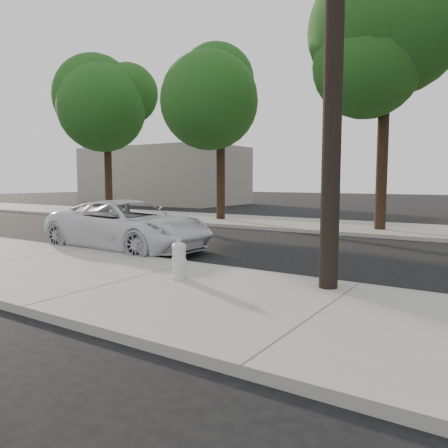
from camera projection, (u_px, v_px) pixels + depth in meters
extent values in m
plane|color=black|center=(237.00, 256.00, 12.27)|extent=(120.00, 120.00, 0.00)
cube|color=gray|center=(125.00, 283.00, 8.68)|extent=(90.00, 4.40, 0.15)
cube|color=gray|center=(337.00, 226.00, 19.35)|extent=(90.00, 5.00, 0.15)
cube|color=#9E9B93|center=(192.00, 265.00, 10.51)|extent=(90.00, 0.12, 0.16)
cube|color=gray|center=(164.00, 176.00, 39.55)|extent=(14.00, 8.00, 5.00)
cylinder|color=black|center=(334.00, 34.00, 7.60)|extent=(0.34, 0.34, 9.00)
cylinder|color=black|center=(108.00, 175.00, 26.30)|extent=(0.44, 0.44, 4.50)
sphere|color=#183F12|center=(107.00, 112.00, 25.92)|extent=(4.50, 4.50, 4.50)
sphere|color=#183F12|center=(107.00, 89.00, 25.10)|extent=(3.60, 3.60, 3.60)
cylinder|color=black|center=(221.00, 177.00, 22.13)|extent=(0.44, 0.44, 4.25)
sphere|color=#183F12|center=(221.00, 106.00, 21.78)|extent=(4.20, 4.20, 4.20)
sphere|color=#183F12|center=(225.00, 80.00, 21.01)|extent=(3.36, 3.36, 3.36)
cylinder|color=black|center=(382.00, 170.00, 17.43)|extent=(0.44, 0.44, 4.75)
sphere|color=#183F12|center=(385.00, 68.00, 17.03)|extent=(4.80, 4.80, 4.80)
sphere|color=#183F12|center=(402.00, 27.00, 16.16)|extent=(3.84, 3.84, 3.84)
imported|color=white|center=(128.00, 225.00, 13.23)|extent=(5.55, 2.70, 1.52)
cylinder|color=silver|center=(179.00, 277.00, 8.79)|extent=(0.36, 0.36, 0.07)
cylinder|color=silver|center=(179.00, 263.00, 8.76)|extent=(0.27, 0.27, 0.62)
ellipsoid|color=silver|center=(179.00, 247.00, 8.72)|extent=(0.29, 0.29, 0.20)
cylinder|color=silver|center=(179.00, 260.00, 8.75)|extent=(0.40, 0.24, 0.12)
cylinder|color=silver|center=(179.00, 260.00, 8.75)|extent=(0.21, 0.24, 0.16)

